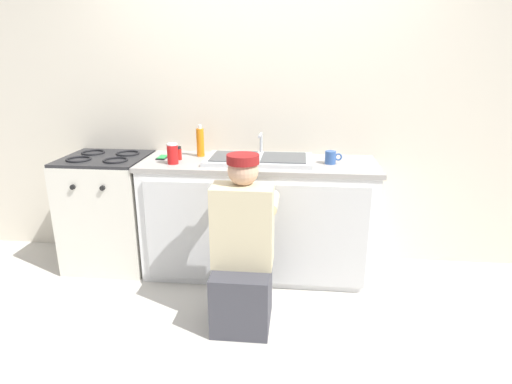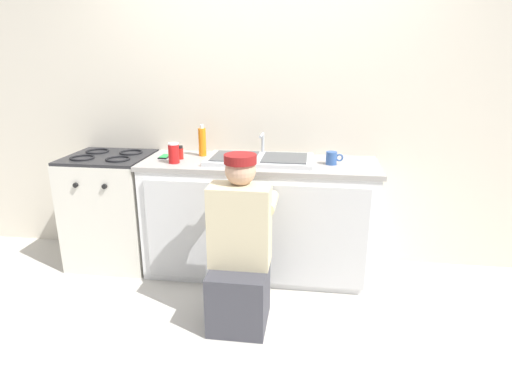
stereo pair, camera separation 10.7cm
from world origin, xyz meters
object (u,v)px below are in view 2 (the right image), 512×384
plumber_person (240,256)px  soda_cup_red (174,153)px  cell_phone (165,157)px  sink_double_basin (260,159)px  stove_range (113,209)px  spice_bottle_red (181,153)px  coffee_mug (332,158)px  soap_bottle_orange (202,142)px

plumber_person → soda_cup_red: plumber_person is taller
cell_phone → sink_double_basin: bearing=-2.1°
stove_range → spice_bottle_red: spice_bottle_red is taller
plumber_person → coffee_mug: bearing=50.7°
coffee_mug → soda_cup_red: 1.17m
sink_double_basin → cell_phone: 0.76m
plumber_person → coffee_mug: 1.02m
sink_double_basin → stove_range: bearing=-179.9°
plumber_person → spice_bottle_red: bearing=129.6°
stove_range → soda_cup_red: bearing=-13.3°
sink_double_basin → soda_cup_red: sink_double_basin is taller
soap_bottle_orange → cell_phone: soap_bottle_orange is taller
cell_phone → plumber_person: bearing=-45.8°
soap_bottle_orange → coffee_mug: soap_bottle_orange is taller
soda_cup_red → sink_double_basin: bearing=13.1°
soap_bottle_orange → soda_cup_red: bearing=-118.8°
plumber_person → cell_phone: 1.13m
spice_bottle_red → cell_phone: spice_bottle_red is taller
stove_range → soap_bottle_orange: bearing=9.5°
sink_double_basin → coffee_mug: 0.54m
stove_range → soda_cup_red: size_ratio=6.08×
spice_bottle_red → soda_cup_red: (-0.01, -0.13, 0.02)m
soap_bottle_orange → cell_phone: 0.32m
stove_range → coffee_mug: bearing=-0.7°
cell_phone → stove_range: bearing=-176.3°
spice_bottle_red → cell_phone: bearing=163.6°
plumber_person → coffee_mug: plumber_person is taller
soda_cup_red → stove_range: bearing=166.7°
coffee_mug → soda_cup_red: size_ratio=0.83×
spice_bottle_red → stove_range: bearing=178.8°
soap_bottle_orange → spice_bottle_red: soap_bottle_orange is taller
stove_range → coffee_mug: coffee_mug is taller
sink_double_basin → cell_phone: bearing=177.9°
sink_double_basin → stove_range: size_ratio=0.87×
plumber_person → sink_double_basin: bearing=87.5°
plumber_person → soap_bottle_orange: (-0.44, 0.84, 0.56)m
sink_double_basin → soap_bottle_orange: bearing=165.5°
stove_range → cell_phone: (0.47, 0.03, 0.45)m
sink_double_basin → plumber_person: bearing=-92.5°
sink_double_basin → plumber_person: plumber_person is taller
sink_double_basin → cell_phone: sink_double_basin is taller
sink_double_basin → plumber_person: (-0.03, -0.72, -0.46)m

